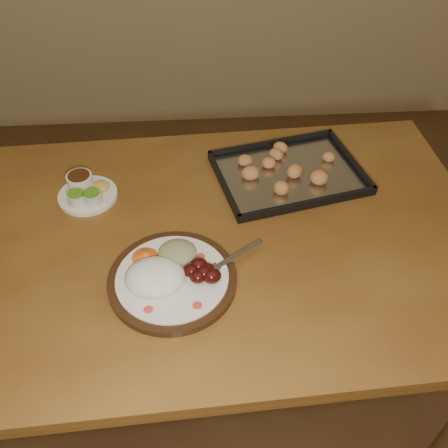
{
  "coord_description": "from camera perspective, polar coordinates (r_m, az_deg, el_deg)",
  "views": [
    {
      "loc": [
        -0.11,
        -0.59,
        1.66
      ],
      "look_at": [
        -0.05,
        0.31,
        0.77
      ],
      "focal_mm": 40.0,
      "sensor_mm": 36.0,
      "label": 1
    }
  ],
  "objects": [
    {
      "name": "baking_tray",
      "position": [
        1.44,
        7.42,
        5.86
      ],
      "size": [
        0.46,
        0.38,
        0.04
      ],
      "rotation": [
        0.0,
        0.0,
        0.23
      ],
      "color": "black",
      "rests_on": "dining_table"
    },
    {
      "name": "dining_table",
      "position": [
        1.33,
        -3.28,
        -4.34
      ],
      "size": [
        1.54,
        0.97,
        0.75
      ],
      "rotation": [
        0.0,
        0.0,
        0.05
      ],
      "color": "brown",
      "rests_on": "ground"
    },
    {
      "name": "dinner_plate",
      "position": [
        1.15,
        -6.26,
        -5.89
      ],
      "size": [
        0.37,
        0.3,
        0.07
      ],
      "rotation": [
        0.0,
        0.0,
        0.19
      ],
      "color": "black",
      "rests_on": "dining_table"
    },
    {
      "name": "condiment_saucer",
      "position": [
        1.41,
        -15.54,
        3.65
      ],
      "size": [
        0.16,
        0.16,
        0.05
      ],
      "rotation": [
        0.0,
        0.0,
        0.3
      ],
      "color": "white",
      "rests_on": "dining_table"
    }
  ]
}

